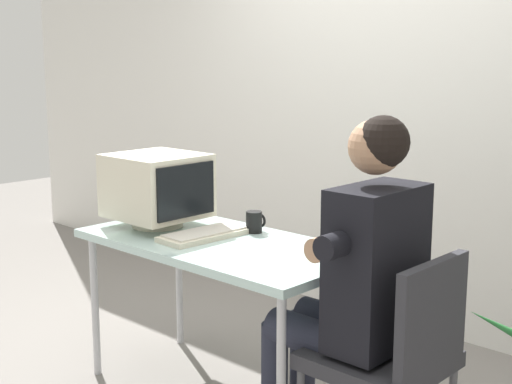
# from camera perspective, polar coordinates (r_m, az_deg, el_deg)

# --- Properties ---
(wall_back) EXTENTS (8.00, 0.10, 3.00)m
(wall_back) POSITION_cam_1_polar(r_m,az_deg,el_deg) (4.05, 14.74, 9.70)
(wall_back) COLOR silver
(wall_back) RESTS_ON ground_plane
(desk) EXTENTS (1.33, 0.66, 0.74)m
(desk) POSITION_cam_1_polar(r_m,az_deg,el_deg) (3.23, -2.88, -4.84)
(desk) COLOR #B7B7BC
(desk) RESTS_ON ground_plane
(crt_monitor) EXTENTS (0.43, 0.40, 0.35)m
(crt_monitor) POSITION_cam_1_polar(r_m,az_deg,el_deg) (3.47, -7.87, 0.44)
(crt_monitor) COLOR beige
(crt_monitor) RESTS_ON desk
(keyboard) EXTENTS (0.20, 0.45, 0.03)m
(keyboard) POSITION_cam_1_polar(r_m,az_deg,el_deg) (3.27, -4.03, -3.36)
(keyboard) COLOR beige
(keyboard) RESTS_ON desk
(office_chair) EXTENTS (0.47, 0.47, 0.86)m
(office_chair) POSITION_cam_1_polar(r_m,az_deg,el_deg) (2.72, 10.94, -12.33)
(office_chair) COLOR #4C4C51
(office_chair) RESTS_ON ground_plane
(person_seated) EXTENTS (0.71, 0.59, 1.35)m
(person_seated) POSITION_cam_1_polar(r_m,az_deg,el_deg) (2.73, 7.83, -6.77)
(person_seated) COLOR black
(person_seated) RESTS_ON ground_plane
(desk_mug) EXTENTS (0.08, 0.09, 0.10)m
(desk_mug) POSITION_cam_1_polar(r_m,az_deg,el_deg) (3.34, -0.12, -2.39)
(desk_mug) COLOR black
(desk_mug) RESTS_ON desk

